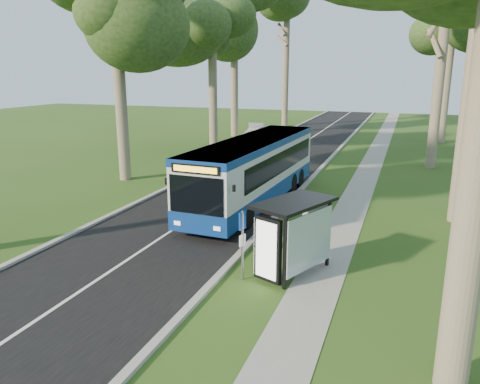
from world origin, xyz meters
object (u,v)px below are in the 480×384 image
at_px(bus_shelter, 295,227).
at_px(car_silver, 256,130).
at_px(car_white, 256,133).
at_px(bus, 254,171).
at_px(litter_bin, 268,235).
at_px(bus_stop_sign, 242,237).

relative_size(bus_shelter, car_silver, 0.78).
relative_size(bus_shelter, car_white, 0.75).
height_order(bus, car_silver, bus).
bearing_deg(car_white, bus_shelter, -60.97).
bearing_deg(car_white, litter_bin, -62.40).
bearing_deg(car_white, bus, -63.60).
relative_size(bus, bus_shelter, 3.81).
bearing_deg(bus, bus_stop_sign, -71.17).
xyz_separation_m(bus, bus_shelter, (3.84, -7.61, 0.05)).
xyz_separation_m(bus_stop_sign, car_silver, (-9.42, 30.57, -0.75)).
bearing_deg(bus, car_silver, 110.51).
relative_size(litter_bin, car_white, 0.25).
height_order(bus, car_white, bus).
xyz_separation_m(bus_stop_sign, car_white, (-8.72, 28.22, -0.70)).
xyz_separation_m(bus_shelter, car_silver, (-10.89, 29.85, -1.01)).
bearing_deg(bus_shelter, bus_stop_sign, -130.92).
relative_size(litter_bin, car_silver, 0.26).
xyz_separation_m(bus_stop_sign, bus_shelter, (1.47, 0.72, 0.26)).
xyz_separation_m(bus, litter_bin, (2.36, -5.54, -1.10)).
xyz_separation_m(car_white, car_silver, (-0.70, 2.35, -0.05)).
distance_m(litter_bin, car_silver, 29.32).
distance_m(bus, car_silver, 23.35).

